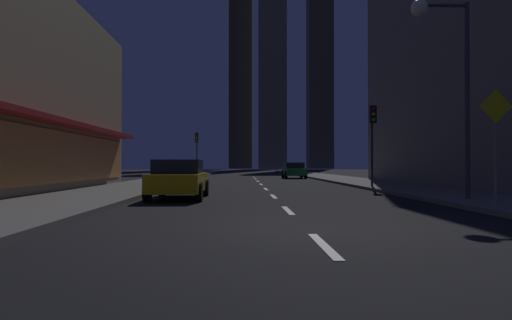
# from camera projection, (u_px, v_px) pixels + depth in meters

# --- Properties ---
(ground_plane) EXTENTS (78.00, 136.00, 0.10)m
(ground_plane) POSITION_uv_depth(u_px,v_px,m) (254.00, 179.00, 40.80)
(ground_plane) COLOR black
(sidewalk_right) EXTENTS (4.00, 76.00, 0.15)m
(sidewalk_right) POSITION_uv_depth(u_px,v_px,m) (329.00, 177.00, 41.05)
(sidewalk_right) COLOR #605E59
(sidewalk_right) RESTS_ON ground
(sidewalk_left) EXTENTS (4.00, 76.00, 0.15)m
(sidewalk_left) POSITION_uv_depth(u_px,v_px,m) (179.00, 177.00, 40.55)
(sidewalk_left) COLOR #605E59
(sidewalk_left) RESTS_ON ground
(lane_marking_center) EXTENTS (0.16, 38.60, 0.01)m
(lane_marking_center) POSITION_uv_depth(u_px,v_px,m) (263.00, 187.00, 25.01)
(lane_marking_center) COLOR silver
(lane_marking_center) RESTS_ON ground
(building_apartment_right) EXTENTS (11.00, 20.00, 20.84)m
(building_apartment_right) POSITION_uv_depth(u_px,v_px,m) (511.00, 8.00, 25.43)
(building_apartment_right) COLOR slate
(building_apartment_right) RESTS_ON ground
(skyscraper_distant_tall) EXTENTS (7.04, 7.48, 76.57)m
(skyscraper_distant_tall) POSITION_uv_depth(u_px,v_px,m) (240.00, 46.00, 135.63)
(skyscraper_distant_tall) COLOR #333126
(skyscraper_distant_tall) RESTS_ON ground
(skyscraper_distant_mid) EXTENTS (7.44, 6.00, 68.73)m
(skyscraper_distant_mid) POSITION_uv_depth(u_px,v_px,m) (272.00, 44.00, 119.87)
(skyscraper_distant_mid) COLOR #605B48
(skyscraper_distant_mid) RESTS_ON ground
(skyscraper_distant_short) EXTENTS (7.22, 6.21, 73.07)m
(skyscraper_distant_short) POSITION_uv_depth(u_px,v_px,m) (320.00, 46.00, 129.10)
(skyscraper_distant_short) COLOR #3F3C2F
(skyscraper_distant_short) RESTS_ON ground
(skyscraper_distant_slender) EXTENTS (5.28, 5.26, 73.04)m
(skyscraper_distant_slender) POSITION_uv_depth(u_px,v_px,m) (318.00, 53.00, 137.35)
(skyscraper_distant_slender) COLOR #464234
(skyscraper_distant_slender) RESTS_ON ground
(car_parked_near) EXTENTS (1.98, 4.24, 1.45)m
(car_parked_near) POSITION_uv_depth(u_px,v_px,m) (179.00, 179.00, 16.18)
(car_parked_near) COLOR gold
(car_parked_near) RESTS_ON ground
(car_parked_far) EXTENTS (1.98, 4.24, 1.45)m
(car_parked_far) POSITION_uv_depth(u_px,v_px,m) (294.00, 170.00, 39.92)
(car_parked_far) COLOR #1E722D
(car_parked_far) RESTS_ON ground
(fire_hydrant_far_left) EXTENTS (0.42, 0.30, 0.65)m
(fire_hydrant_far_left) POSITION_uv_depth(u_px,v_px,m) (180.00, 175.00, 32.93)
(fire_hydrant_far_left) COLOR red
(fire_hydrant_far_left) RESTS_ON sidewalk_left
(traffic_light_near_right) EXTENTS (0.32, 0.48, 4.20)m
(traffic_light_near_right) POSITION_uv_depth(u_px,v_px,m) (373.00, 127.00, 22.40)
(traffic_light_near_right) COLOR #2D2D2D
(traffic_light_near_right) RESTS_ON sidewalk_right
(traffic_light_far_left) EXTENTS (0.32, 0.48, 4.20)m
(traffic_light_far_left) POSITION_uv_depth(u_px,v_px,m) (197.00, 144.00, 41.65)
(traffic_light_far_left) COLOR #2D2D2D
(traffic_light_far_left) RESTS_ON sidewalk_left
(street_lamp_right) EXTENTS (1.96, 0.56, 6.58)m
(street_lamp_right) POSITION_uv_depth(u_px,v_px,m) (443.00, 50.00, 14.39)
(street_lamp_right) COLOR #38383D
(street_lamp_right) RESTS_ON sidewalk_right
(pedestrian_crossing_sign) EXTENTS (0.91, 0.08, 3.15)m
(pedestrian_crossing_sign) POSITION_uv_depth(u_px,v_px,m) (496.00, 137.00, 11.78)
(pedestrian_crossing_sign) COLOR slate
(pedestrian_crossing_sign) RESTS_ON sidewalk_right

